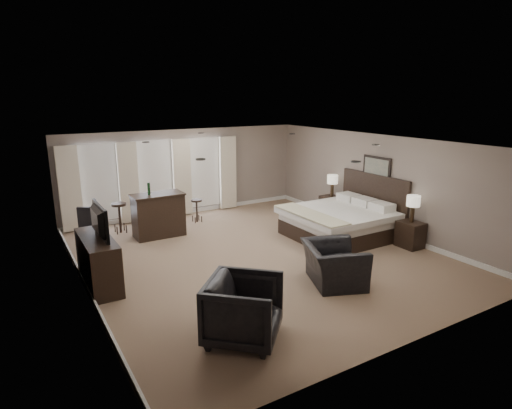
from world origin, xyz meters
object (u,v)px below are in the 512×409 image
bed (343,208)px  dresser (98,262)px  bar_stool_left (120,218)px  bar_counter (159,215)px  lamp_far (332,186)px  armchair_far (244,307)px  lamp_near (413,209)px  bar_stool_right (197,211)px  nightstand_far (331,207)px  tv (96,234)px  nightstand_near (410,235)px  armchair_near (334,258)px  desk_chair (92,225)px

bed → dresser: bed is taller
bed → bar_stool_left: (-4.86, 3.31, -0.37)m
dresser → bar_counter: size_ratio=1.28×
bed → lamp_far: bearing=58.5°
bed → armchair_far: bed is taller
lamp_near → dresser: 7.13m
lamp_near → lamp_far: lamp_far is taller
bar_stool_right → lamp_near: bearing=-52.1°
nightstand_far → tv: size_ratio=0.61×
tv → bar_counter: bearing=-40.6°
nightstand_near → armchair_far: (-5.45, -1.46, 0.23)m
dresser → bar_stool_right: (3.32, 2.97, -0.15)m
armchair_near → bar_stool_left: armchair_near is taller
nightstand_near → lamp_far: 2.98m
bar_stool_left → bar_stool_right: size_ratio=1.21×
armchair_near → armchair_far: (-2.49, -0.84, 0.01)m
bed → lamp_near: bearing=-58.5°
nightstand_near → bar_counter: (-4.95, 3.95, 0.26)m
tv → armchair_near: tv is taller
nightstand_near → bar_counter: bearing=141.4°
lamp_far → desk_chair: 6.71m
bar_counter → bar_stool_left: size_ratio=1.61×
dresser → desk_chair: 2.41m
armchair_near → desk_chair: (-3.63, 4.65, -0.00)m
bar_stool_left → armchair_near: bearing=-62.5°
dresser → armchair_far: (1.47, -3.10, 0.05)m
armchair_far → bar_stool_left: bearing=46.2°
dresser → bar_stool_right: 4.46m
bed → desk_chair: bearing=155.6°
bar_stool_left → desk_chair: bearing=-139.0°
bar_stool_left → nightstand_far: bearing=-18.0°
bed → dresser: size_ratio=1.45×
armchair_near → bar_counter: 4.97m
nightstand_near → armchair_near: armchair_near is taller
bed → armchair_near: bed is taller
lamp_far → armchair_far: bearing=-141.4°
nightstand_near → nightstand_far: (0.00, 2.90, 0.02)m
bed → desk_chair: 6.27m
dresser → bar_counter: bar_counter is taller
nightstand_far → lamp_far: (0.00, 0.00, 0.66)m
nightstand_near → bar_stool_right: size_ratio=0.94×
lamp_far → bar_stool_left: bearing=162.0°
bed → armchair_near: (-2.07, -2.06, -0.24)m
bar_counter → bar_stool_left: (-0.80, 0.82, -0.17)m
lamp_far → desk_chair: (-6.59, 1.13, -0.47)m
bed → lamp_far: 1.72m
armchair_far → bar_counter: bearing=38.2°
lamp_near → tv: size_ratio=0.59×
nightstand_far → bar_counter: 5.07m
bar_stool_right → dresser: bearing=-138.2°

